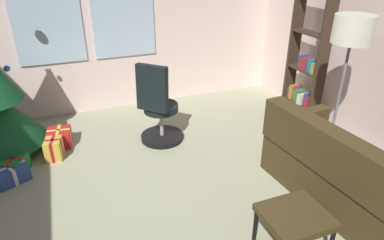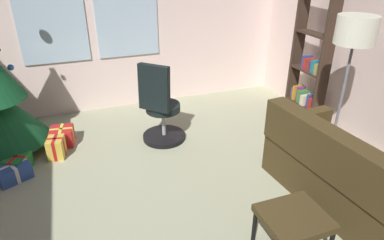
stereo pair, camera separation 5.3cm
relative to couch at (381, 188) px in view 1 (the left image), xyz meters
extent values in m
cube|color=#A0A383|center=(-1.74, 0.72, -0.35)|extent=(5.13, 5.29, 0.10)
cube|color=silver|center=(-1.74, 3.42, 0.98)|extent=(5.13, 0.10, 2.57)
cube|color=silver|center=(-2.64, 3.36, 1.11)|extent=(0.90, 0.03, 1.20)
cube|color=silver|center=(-1.61, 3.36, 1.11)|extent=(0.90, 0.03, 1.20)
cube|color=#403219|center=(-0.10, 0.11, -0.08)|extent=(0.97, 2.04, 0.44)
cube|color=#403219|center=(-0.42, 0.09, 0.34)|extent=(0.36, 1.99, 0.42)
cube|color=#403219|center=(-0.17, 1.03, 0.24)|extent=(0.82, 0.21, 0.20)
cube|color=beige|center=(-0.33, 0.36, 0.31)|extent=(0.24, 0.42, 0.41)
cube|color=#403219|center=(-1.00, -0.07, 0.06)|extent=(0.51, 0.46, 0.06)
cylinder|color=black|center=(-1.23, 0.13, -0.14)|extent=(0.04, 0.04, 0.33)
cylinder|color=black|center=(-0.78, 0.13, -0.14)|extent=(0.04, 0.04, 0.33)
sphere|color=blue|center=(-3.15, 2.66, 0.70)|extent=(0.07, 0.07, 0.07)
cube|color=red|center=(-2.72, 2.42, -0.19)|extent=(0.31, 0.32, 0.22)
cube|color=#EAD84C|center=(-2.72, 2.42, -0.19)|extent=(0.28, 0.08, 0.23)
cube|color=#EAD84C|center=(-2.72, 2.42, -0.19)|extent=(0.08, 0.29, 0.23)
cube|color=#1E722D|center=(-3.21, 1.95, -0.21)|extent=(0.32, 0.35, 0.20)
cube|color=red|center=(-3.21, 1.95, -0.21)|extent=(0.16, 0.28, 0.20)
cube|color=red|center=(-3.21, 1.95, -0.21)|extent=(0.21, 0.13, 0.20)
cube|color=gold|center=(-2.79, 2.13, -0.18)|extent=(0.22, 0.27, 0.25)
cube|color=#B21919|center=(-2.79, 2.13, -0.18)|extent=(0.08, 0.25, 0.25)
cube|color=#B21919|center=(-2.79, 2.13, -0.18)|extent=(0.19, 0.07, 0.25)
cube|color=#2D4C99|center=(-3.25, 1.82, -0.22)|extent=(0.42, 0.39, 0.18)
cube|color=silver|center=(-3.25, 1.82, -0.22)|extent=(0.32, 0.19, 0.19)
cube|color=silver|center=(-3.25, 1.82, -0.22)|extent=(0.16, 0.26, 0.19)
cylinder|color=black|center=(-1.46, 2.10, -0.27)|extent=(0.56, 0.56, 0.06)
cylinder|color=#B2B2B7|center=(-1.46, 2.10, -0.05)|extent=(0.05, 0.05, 0.39)
cylinder|color=black|center=(-1.46, 2.10, 0.15)|extent=(0.44, 0.44, 0.09)
cube|color=black|center=(-1.59, 1.97, 0.48)|extent=(0.35, 0.35, 0.57)
cube|color=#37271D|center=(0.60, 1.66, 0.63)|extent=(0.18, 0.04, 1.87)
cube|color=#37271D|center=(0.60, 2.26, 0.63)|extent=(0.18, 0.04, 1.87)
cube|color=#37271D|center=(0.60, 1.96, -0.05)|extent=(0.18, 0.56, 0.02)
cube|color=#37271D|center=(0.60, 1.96, 0.45)|extent=(0.18, 0.56, 0.02)
cube|color=#37271D|center=(0.60, 1.96, 0.96)|extent=(0.18, 0.56, 0.02)
cube|color=#A91E21|center=(0.62, 1.75, 0.04)|extent=(0.15, 0.07, 0.16)
cube|color=navy|center=(0.63, 1.83, 0.05)|extent=(0.13, 0.05, 0.18)
cube|color=beige|center=(0.61, 1.90, 0.03)|extent=(0.17, 0.07, 0.15)
cube|color=#357136|center=(0.61, 2.00, 0.05)|extent=(0.16, 0.08, 0.18)
cube|color=#77326D|center=(0.63, 2.07, 0.06)|extent=(0.13, 0.04, 0.21)
cube|color=#BA7E1D|center=(0.61, 2.12, 0.06)|extent=(0.16, 0.04, 0.21)
cube|color=#49495F|center=(0.63, 2.19, 0.03)|extent=(0.13, 0.08, 0.15)
cube|color=olive|center=(0.61, 1.74, 0.54)|extent=(0.16, 0.06, 0.15)
cube|color=#1A6E82|center=(0.62, 1.82, 0.55)|extent=(0.15, 0.07, 0.17)
cube|color=maroon|center=(0.61, 1.89, 0.54)|extent=(0.17, 0.05, 0.15)
cube|color=#A3231D|center=(0.61, 1.97, 0.54)|extent=(0.17, 0.07, 0.16)
cube|color=navy|center=(0.62, 2.03, 0.55)|extent=(0.15, 0.04, 0.18)
cylinder|color=slate|center=(0.21, 0.90, -0.29)|extent=(0.28, 0.28, 0.03)
cylinder|color=slate|center=(0.21, 0.90, 0.41)|extent=(0.03, 0.03, 1.38)
cylinder|color=#EAEBCE|center=(0.21, 0.90, 1.24)|extent=(0.40, 0.40, 0.28)
camera|label=1|loc=(-2.50, -1.67, 1.94)|focal=31.48mm
camera|label=2|loc=(-2.45, -1.68, 1.94)|focal=31.48mm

